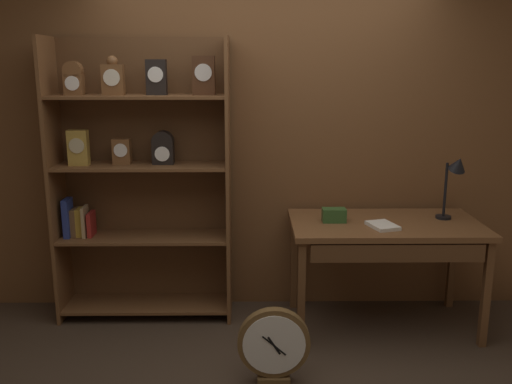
{
  "coord_description": "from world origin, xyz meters",
  "views": [
    {
      "loc": [
        -0.1,
        -2.88,
        1.9
      ],
      "look_at": [
        -0.06,
        0.67,
        1.07
      ],
      "focal_mm": 39.13,
      "sensor_mm": 36.0,
      "label": 1
    }
  ],
  "objects_px": {
    "workbench": "(386,234)",
    "toolbox_small": "(334,215)",
    "desk_lamp": "(455,174)",
    "open_repair_manual": "(383,226)",
    "bookshelf": "(140,178)",
    "round_clock_large": "(274,345)"
  },
  "relations": [
    {
      "from": "bookshelf",
      "to": "desk_lamp",
      "type": "distance_m",
      "value": 2.28
    },
    {
      "from": "toolbox_small",
      "to": "open_repair_manual",
      "type": "distance_m",
      "value": 0.35
    },
    {
      "from": "desk_lamp",
      "to": "round_clock_large",
      "type": "height_order",
      "value": "desk_lamp"
    },
    {
      "from": "workbench",
      "to": "round_clock_large",
      "type": "xyz_separation_m",
      "value": [
        -0.82,
        -0.72,
        -0.47
      ]
    },
    {
      "from": "workbench",
      "to": "toolbox_small",
      "type": "bearing_deg",
      "value": 174.27
    },
    {
      "from": "toolbox_small",
      "to": "round_clock_large",
      "type": "relative_size",
      "value": 0.35
    },
    {
      "from": "workbench",
      "to": "toolbox_small",
      "type": "relative_size",
      "value": 8.12
    },
    {
      "from": "workbench",
      "to": "desk_lamp",
      "type": "distance_m",
      "value": 0.65
    },
    {
      "from": "bookshelf",
      "to": "open_repair_manual",
      "type": "relative_size",
      "value": 9.46
    },
    {
      "from": "workbench",
      "to": "open_repair_manual",
      "type": "bearing_deg",
      "value": -116.5
    },
    {
      "from": "toolbox_small",
      "to": "round_clock_large",
      "type": "xyz_separation_m",
      "value": [
        -0.46,
        -0.76,
        -0.6
      ]
    },
    {
      "from": "toolbox_small",
      "to": "open_repair_manual",
      "type": "height_order",
      "value": "toolbox_small"
    },
    {
      "from": "open_repair_manual",
      "to": "toolbox_small",
      "type": "bearing_deg",
      "value": 138.37
    },
    {
      "from": "bookshelf",
      "to": "toolbox_small",
      "type": "bearing_deg",
      "value": -9.32
    },
    {
      "from": "bookshelf",
      "to": "desk_lamp",
      "type": "height_order",
      "value": "bookshelf"
    },
    {
      "from": "workbench",
      "to": "round_clock_large",
      "type": "distance_m",
      "value": 1.19
    },
    {
      "from": "toolbox_small",
      "to": "open_repair_manual",
      "type": "xyz_separation_m",
      "value": [
        0.32,
        -0.14,
        -0.04
      ]
    },
    {
      "from": "bookshelf",
      "to": "toolbox_small",
      "type": "relative_size",
      "value": 12.55
    },
    {
      "from": "workbench",
      "to": "toolbox_small",
      "type": "xyz_separation_m",
      "value": [
        -0.37,
        0.04,
        0.13
      ]
    },
    {
      "from": "workbench",
      "to": "toolbox_small",
      "type": "distance_m",
      "value": 0.39
    },
    {
      "from": "workbench",
      "to": "open_repair_manual",
      "type": "distance_m",
      "value": 0.15
    },
    {
      "from": "round_clock_large",
      "to": "workbench",
      "type": "bearing_deg",
      "value": 41.23
    }
  ]
}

